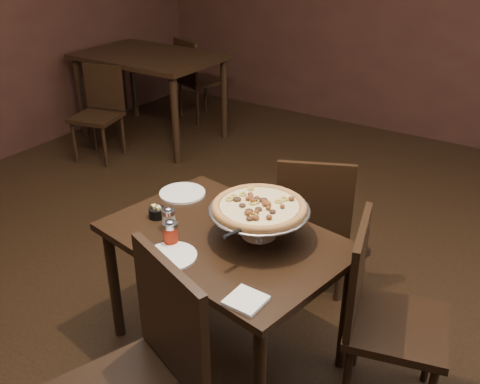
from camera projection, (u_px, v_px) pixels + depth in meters
The scene contains 16 objects.
room at pixel (225, 76), 2.13m from camera, with size 6.04×7.04×2.84m.
dining_table at pixel (225, 252), 2.47m from camera, with size 1.19×0.90×0.68m.
background_table at pixel (150, 66), 5.05m from camera, with size 1.32×0.88×0.82m.
pizza_stand at pixel (259, 207), 2.35m from camera, with size 0.45×0.45×0.19m.
parmesan_shaker at pixel (169, 219), 2.46m from camera, with size 0.06×0.06×0.11m.
pepper_flake_shaker at pixel (170, 233), 2.34m from camera, with size 0.07×0.07×0.12m.
packet_caddy at pixel (157, 212), 2.56m from camera, with size 0.08×0.08×0.06m.
napkin_stack at pixel (246, 300), 2.00m from camera, with size 0.14×0.14×0.01m, color white.
plate_left at pixel (182, 193), 2.79m from camera, with size 0.24×0.24×0.01m, color white.
plate_near at pixel (171, 256), 2.27m from camera, with size 0.22×0.22×0.01m, color white.
serving_spatula at pixel (235, 233), 2.16m from camera, with size 0.13×0.13×0.02m.
chair_far at pixel (313, 219), 2.97m from camera, with size 0.53×0.53×0.86m.
chair_near at pixel (142, 378), 1.87m from camera, with size 0.58×0.58×0.97m.
chair_side at pixel (381, 312), 2.25m from camera, with size 0.50×0.50×0.88m.
bg_chair_far at pixel (196, 76), 5.62m from camera, with size 0.51×0.51×0.86m.
bg_chair_near at pixel (100, 109), 4.75m from camera, with size 0.46×0.46×0.82m.
Camera 1 is at (1.26, -1.71, 1.96)m, focal length 40.00 mm.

